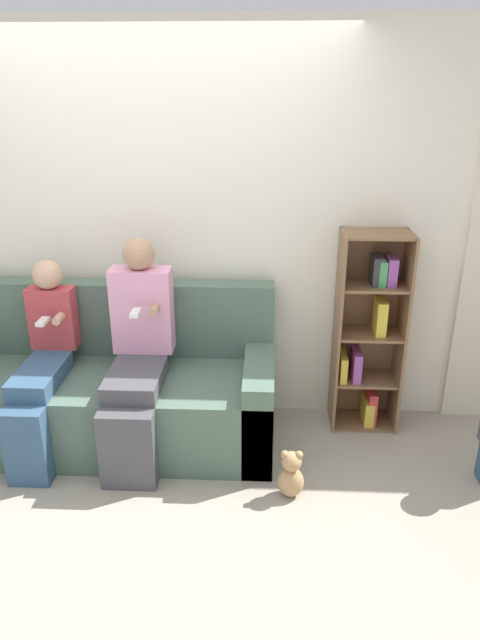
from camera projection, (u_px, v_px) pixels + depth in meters
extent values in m
plane|color=#9E9384|center=(138.00, 484.00, 3.33)|extent=(14.00, 14.00, 0.00)
cube|color=silver|center=(155.00, 233.00, 3.72)|extent=(10.00, 0.06, 2.55)
cube|color=#4C6656|center=(108.00, 413.00, 3.61)|extent=(2.09, 0.65, 0.48)
cube|color=#4C6656|center=(120.00, 350.00, 3.89)|extent=(2.09, 0.15, 0.98)
cube|color=#4C6656|center=(258.00, 409.00, 3.54)|extent=(0.18, 0.65, 0.60)
cube|color=#47474C|center=(128.00, 450.00, 3.24)|extent=(0.32, 0.12, 0.48)
cube|color=#47474C|center=(135.00, 380.00, 3.40)|extent=(0.32, 0.46, 0.11)
cube|color=#E599BC|center=(143.00, 310.00, 3.57)|extent=(0.37, 0.17, 0.54)
sphere|color=tan|center=(139.00, 254.00, 3.43)|extent=(0.20, 0.20, 0.20)
cylinder|color=tan|center=(154.00, 310.00, 3.42)|extent=(0.05, 0.10, 0.05)
cube|color=white|center=(136.00, 313.00, 3.38)|extent=(0.05, 0.12, 0.02)
cube|color=#335170|center=(27.00, 447.00, 3.27)|extent=(0.25, 0.12, 0.48)
cube|color=#335170|center=(40.00, 376.00, 3.44)|extent=(0.25, 0.50, 0.11)
cube|color=#B73D42|center=(53.00, 318.00, 3.64)|extent=(0.29, 0.13, 0.40)
sphere|color=tan|center=(47.00, 275.00, 3.53)|extent=(0.18, 0.18, 0.18)
cylinder|color=tan|center=(59.00, 319.00, 3.51)|extent=(0.05, 0.10, 0.05)
cube|color=white|center=(43.00, 322.00, 3.47)|extent=(0.05, 0.12, 0.02)
cube|color=brown|center=(337.00, 333.00, 3.71)|extent=(0.02, 0.30, 1.34)
cube|color=brown|center=(401.00, 334.00, 3.70)|extent=(0.02, 0.30, 1.34)
cube|color=brown|center=(365.00, 325.00, 3.84)|extent=(0.43, 0.02, 1.34)
cube|color=brown|center=(361.00, 421.00, 3.95)|extent=(0.40, 0.27, 0.02)
cube|color=brown|center=(365.00, 379.00, 3.83)|extent=(0.40, 0.27, 0.02)
cube|color=brown|center=(369.00, 334.00, 3.71)|extent=(0.40, 0.27, 0.02)
cube|color=brown|center=(373.00, 286.00, 3.58)|extent=(0.40, 0.27, 0.02)
cube|color=brown|center=(378.00, 234.00, 3.46)|extent=(0.40, 0.27, 0.02)
cube|color=gold|center=(367.00, 409.00, 3.92)|extent=(0.06, 0.22, 0.17)
cube|color=#333338|center=(377.00, 270.00, 3.54)|extent=(0.07, 0.15, 0.18)
cube|color=#C63838|center=(370.00, 405.00, 3.90)|extent=(0.06, 0.20, 0.24)
cube|color=gold|center=(342.00, 365.00, 3.80)|extent=(0.04, 0.22, 0.18)
cube|color=#934CA3|center=(391.00, 271.00, 3.54)|extent=(0.06, 0.15, 0.18)
cube|color=#934CA3|center=(356.00, 364.00, 3.79)|extent=(0.05, 0.22, 0.20)
cube|color=#429956|center=(381.00, 272.00, 3.54)|extent=(0.05, 0.15, 0.16)
cube|color=gold|center=(380.00, 316.00, 3.66)|extent=(0.06, 0.18, 0.23)
ellipsoid|color=tan|center=(291.00, 482.00, 3.21)|extent=(0.15, 0.12, 0.18)
sphere|color=tan|center=(292.00, 461.00, 3.16)|extent=(0.11, 0.11, 0.11)
sphere|color=tan|center=(285.00, 454.00, 3.14)|extent=(0.05, 0.05, 0.05)
sphere|color=tan|center=(299.00, 455.00, 3.14)|extent=(0.05, 0.05, 0.05)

